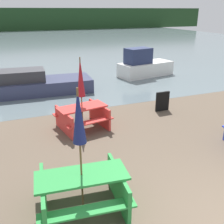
% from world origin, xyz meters
% --- Properties ---
extents(water, '(60.00, 50.00, 0.00)m').
position_xyz_m(water, '(0.00, 31.81, -0.00)').
color(water, slate).
rests_on(water, ground_plane).
extents(far_treeline, '(80.00, 1.60, 4.00)m').
position_xyz_m(far_treeline, '(0.00, 51.81, 2.00)').
color(far_treeline, '#1E3D1E').
rests_on(far_treeline, water).
extents(picnic_table_green, '(1.85, 1.56, 0.79)m').
position_xyz_m(picnic_table_green, '(-2.35, 1.63, 0.47)').
color(picnic_table_green, green).
rests_on(picnic_table_green, ground_plane).
extents(picnic_table_red, '(1.75, 1.62, 0.75)m').
position_xyz_m(picnic_table_red, '(-1.32, 5.27, 0.45)').
color(picnic_table_red, red).
rests_on(picnic_table_red, ground_plane).
extents(umbrella_crimson, '(0.25, 0.25, 2.31)m').
position_xyz_m(umbrella_crimson, '(-1.32, 5.27, 1.69)').
color(umbrella_crimson, brown).
rests_on(umbrella_crimson, ground_plane).
extents(umbrella_navy, '(0.24, 0.24, 2.45)m').
position_xyz_m(umbrella_navy, '(-2.35, 1.63, 1.92)').
color(umbrella_navy, brown).
rests_on(umbrella_navy, ground_plane).
extents(boat, '(4.70, 2.03, 1.13)m').
position_xyz_m(boat, '(-2.17, 9.83, 0.42)').
color(boat, '#333856').
rests_on(boat, water).
extents(boat_second, '(3.43, 1.86, 1.64)m').
position_xyz_m(boat_second, '(4.00, 10.98, 0.60)').
color(boat_second, silver).
rests_on(boat_second, water).
extents(signboard, '(0.55, 0.08, 0.75)m').
position_xyz_m(signboard, '(1.95, 5.67, 0.38)').
color(signboard, black).
rests_on(signboard, ground_plane).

